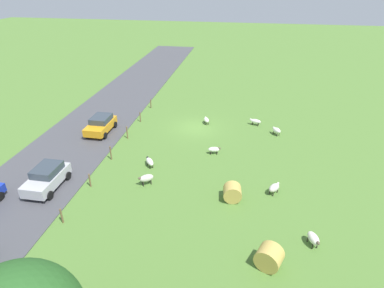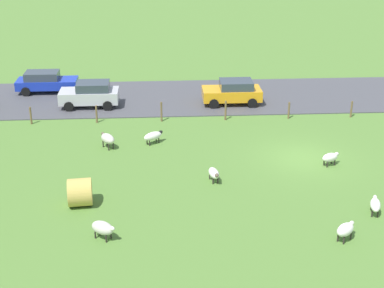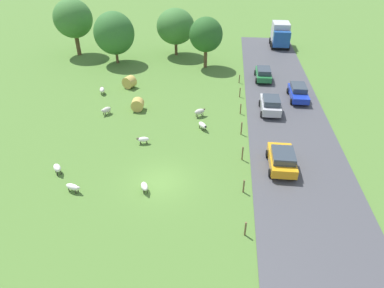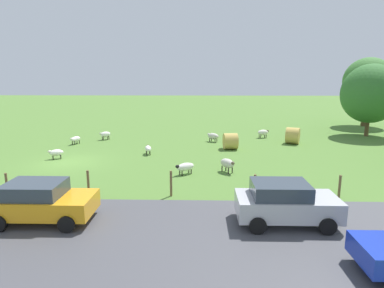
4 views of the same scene
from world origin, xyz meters
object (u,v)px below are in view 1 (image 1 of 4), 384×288
Objects in this scene: sheep_3 at (214,149)px; hay_bale_0 at (269,257)px; sheep_7 at (255,121)px; car_3 at (101,124)px; sheep_4 at (313,239)px; sheep_6 at (146,178)px; sheep_5 at (206,120)px; sheep_1 at (277,130)px; car_1 at (47,177)px; hay_bale_1 at (232,192)px; sheep_2 at (150,162)px; sheep_0 at (274,188)px.

sheep_3 is 12.71m from hay_bale_0.
car_3 reaches higher than sheep_7.
sheep_4 is at bearing 146.79° from car_3.
sheep_6 is (11.58, -4.31, 0.05)m from sheep_4.
sheep_7 is at bearing -87.77° from hay_bale_0.
sheep_5 is at bearing -104.38° from sheep_6.
sheep_5 reaches higher than sheep_3.
sheep_1 is at bearing 168.80° from sheep_5.
hay_bale_0 is 21.56m from car_3.
car_1 reaches higher than sheep_6.
hay_bale_1 is at bearing 107.60° from sheep_3.
hay_bale_0 is at bearing 85.43° from sheep_1.
hay_bale_0 reaches higher than sheep_5.
sheep_1 is 0.87× the size of sheep_4.
sheep_4 is (-7.01, 9.87, 0.07)m from sheep_3.
sheep_1 is 2.88m from sheep_7.
hay_bale_0 reaches higher than sheep_4.
car_1 is (18.74, -2.63, 0.41)m from sheep_4.
sheep_6 is (-0.49, 2.55, 0.10)m from sheep_2.
hay_bale_1 is at bearing 154.87° from sheep_2.
hay_bale_1 reaches higher than sheep_5.
sheep_0 is 13.08m from sheep_5.
car_1 reaches higher than hay_bale_1.
sheep_4 reaches higher than sheep_1.
sheep_0 is 3.23m from hay_bale_1.
sheep_4 is at bearing 172.00° from car_1.
sheep_4 is 1.14× the size of sheep_5.
sheep_6 is at bearing -20.39° from sheep_4.
car_3 is at bearing -89.88° from car_1.
sheep_1 is 7.48m from sheep_3.
sheep_6 is 0.95× the size of hay_bale_1.
hay_bale_0 is 0.36× the size of car_3.
sheep_6 reaches higher than sheep_1.
sheep_5 is at bearing -72.11° from hay_bale_0.
sheep_5 is 0.27× the size of car_1.
hay_bale_1 is (2.97, 1.27, 0.14)m from sheep_0.
sheep_5 is 16.94m from car_1.
sheep_0 is 0.94× the size of sheep_7.
car_1 is (11.72, 7.24, 0.47)m from sheep_3.
sheep_5 is (1.53, -6.29, 0.00)m from sheep_3.
hay_bale_0 is at bearing 136.52° from sheep_2.
sheep_3 is (-5.06, -3.02, -0.02)m from sheep_2.
sheep_2 is 9.95m from sheep_5.
hay_bale_0 is (-8.92, 6.38, 0.14)m from sheep_6.
sheep_6 is at bearing 45.43° from sheep_1.
sheep_2 is 1.07× the size of sheep_3.
sheep_4 is (-1.32, 14.72, 0.01)m from sheep_1.
hay_bale_0 is at bearing 144.44° from sheep_6.
car_1 is at bearing 34.77° from sheep_1.
hay_bale_0 is (2.66, 2.07, 0.19)m from sheep_4.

